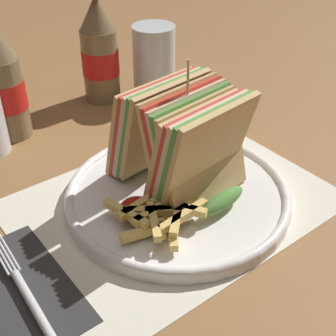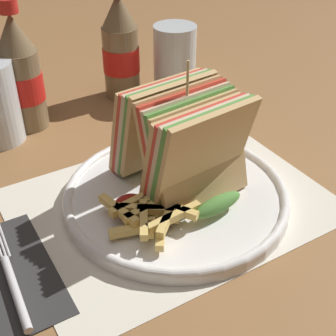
{
  "view_description": "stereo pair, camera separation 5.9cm",
  "coord_description": "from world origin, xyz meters",
  "px_view_note": "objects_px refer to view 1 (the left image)",
  "views": [
    {
      "loc": [
        -0.28,
        -0.37,
        0.38
      ],
      "look_at": [
        0.02,
        0.01,
        0.04
      ],
      "focal_mm": 50.0,
      "sensor_mm": 36.0,
      "label": 1
    },
    {
      "loc": [
        -0.23,
        -0.41,
        0.38
      ],
      "look_at": [
        0.02,
        0.01,
        0.04
      ],
      "focal_mm": 50.0,
      "sensor_mm": 36.0,
      "label": 2
    }
  ],
  "objects_px": {
    "coke_bottle_near": "(2,83)",
    "plate_main": "(178,194)",
    "fork": "(27,294)",
    "glass_near": "(154,61)",
    "club_sandwich": "(184,141)",
    "coke_bottle_far": "(100,52)"
  },
  "relations": [
    {
      "from": "glass_near",
      "to": "coke_bottle_far",
      "type": "bearing_deg",
      "value": 153.84
    },
    {
      "from": "club_sandwich",
      "to": "coke_bottle_near",
      "type": "bearing_deg",
      "value": 112.26
    },
    {
      "from": "club_sandwich",
      "to": "coke_bottle_near",
      "type": "xyz_separation_m",
      "value": [
        -0.12,
        0.28,
        0.01
      ]
    },
    {
      "from": "fork",
      "to": "coke_bottle_near",
      "type": "distance_m",
      "value": 0.35
    },
    {
      "from": "plate_main",
      "to": "coke_bottle_near",
      "type": "bearing_deg",
      "value": 108.93
    },
    {
      "from": "coke_bottle_near",
      "to": "plate_main",
      "type": "bearing_deg",
      "value": -71.07
    },
    {
      "from": "plate_main",
      "to": "club_sandwich",
      "type": "height_order",
      "value": "club_sandwich"
    },
    {
      "from": "coke_bottle_far",
      "to": "glass_near",
      "type": "distance_m",
      "value": 0.1
    },
    {
      "from": "club_sandwich",
      "to": "plate_main",
      "type": "bearing_deg",
      "value": -151.43
    },
    {
      "from": "club_sandwich",
      "to": "fork",
      "type": "xyz_separation_m",
      "value": [
        -0.23,
        -0.04,
        -0.07
      ]
    },
    {
      "from": "plate_main",
      "to": "coke_bottle_far",
      "type": "xyz_separation_m",
      "value": [
        0.08,
        0.31,
        0.08
      ]
    },
    {
      "from": "club_sandwich",
      "to": "coke_bottle_far",
      "type": "bearing_deg",
      "value": 78.06
    },
    {
      "from": "glass_near",
      "to": "fork",
      "type": "bearing_deg",
      "value": -141.64
    },
    {
      "from": "plate_main",
      "to": "fork",
      "type": "bearing_deg",
      "value": -171.73
    },
    {
      "from": "fork",
      "to": "club_sandwich",
      "type": "bearing_deg",
      "value": 12.65
    },
    {
      "from": "coke_bottle_near",
      "to": "coke_bottle_far",
      "type": "distance_m",
      "value": 0.18
    },
    {
      "from": "plate_main",
      "to": "fork",
      "type": "height_order",
      "value": "plate_main"
    },
    {
      "from": "fork",
      "to": "coke_bottle_near",
      "type": "height_order",
      "value": "coke_bottle_near"
    },
    {
      "from": "coke_bottle_near",
      "to": "glass_near",
      "type": "bearing_deg",
      "value": -4.31
    },
    {
      "from": "plate_main",
      "to": "coke_bottle_far",
      "type": "bearing_deg",
      "value": 75.63
    },
    {
      "from": "club_sandwich",
      "to": "coke_bottle_near",
      "type": "relative_size",
      "value": 0.89
    },
    {
      "from": "coke_bottle_near",
      "to": "fork",
      "type": "bearing_deg",
      "value": -110.19
    }
  ]
}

